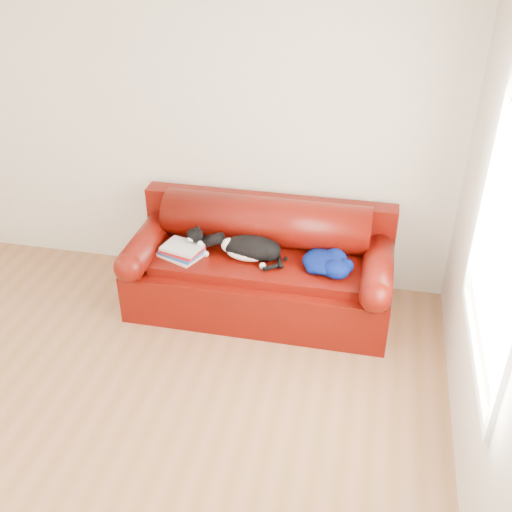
{
  "coord_description": "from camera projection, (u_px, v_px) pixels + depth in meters",
  "views": [
    {
      "loc": [
        1.57,
        -2.5,
        3.01
      ],
      "look_at": [
        0.75,
        1.35,
        0.59
      ],
      "focal_mm": 42.0,
      "sensor_mm": 36.0,
      "label": 1
    }
  ],
  "objects": [
    {
      "name": "book_stack",
      "position": [
        182.0,
        251.0,
        4.76
      ],
      "size": [
        0.39,
        0.35,
        0.1
      ],
      "rotation": [
        0.0,
        0.0,
        -0.33
      ],
      "color": "beige",
      "rests_on": "sofa_base"
    },
    {
      "name": "sofa_back",
      "position": [
        266.0,
        237.0,
        4.97
      ],
      "size": [
        2.1,
        1.01,
        0.88
      ],
      "color": "#3E0402",
      "rests_on": "ground"
    },
    {
      "name": "sofa_base",
      "position": [
        260.0,
        283.0,
        4.93
      ],
      "size": [
        2.1,
        0.9,
        0.5
      ],
      "color": "#3E0402",
      "rests_on": "ground"
    },
    {
      "name": "ground",
      "position": [
        103.0,
        424.0,
        3.94
      ],
      "size": [
        4.5,
        4.5,
        0.0
      ],
      "primitive_type": "plane",
      "color": "brown",
      "rests_on": "ground"
    },
    {
      "name": "cat",
      "position": [
        251.0,
        249.0,
        4.71
      ],
      "size": [
        0.65,
        0.31,
        0.24
      ],
      "rotation": [
        0.0,
        0.0,
        -0.14
      ],
      "color": "black",
      "rests_on": "sofa_base"
    },
    {
      "name": "room_shell",
      "position": [
        83.0,
        197.0,
        3.06
      ],
      "size": [
        4.52,
        4.02,
        2.61
      ],
      "color": "beige",
      "rests_on": "ground"
    },
    {
      "name": "blanket",
      "position": [
        327.0,
        262.0,
        4.6
      ],
      "size": [
        0.46,
        0.47,
        0.13
      ],
      "rotation": [
        0.0,
        0.0,
        -0.43
      ],
      "color": "#02064A",
      "rests_on": "sofa_base"
    }
  ]
}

